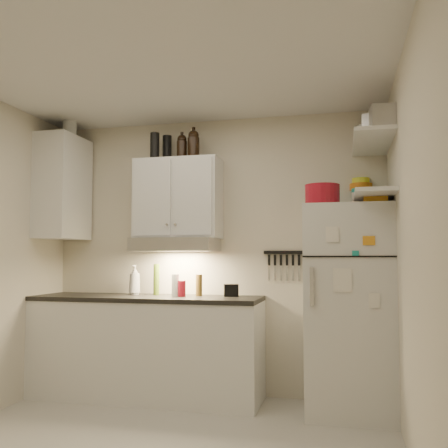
# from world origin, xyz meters

# --- Properties ---
(ceiling) EXTENTS (3.20, 3.00, 0.02)m
(ceiling) POSITION_xyz_m (0.00, 0.00, 2.61)
(ceiling) COLOR silver
(ceiling) RESTS_ON ground
(back_wall) EXTENTS (3.20, 0.02, 2.60)m
(back_wall) POSITION_xyz_m (0.00, 1.51, 1.30)
(back_wall) COLOR beige
(back_wall) RESTS_ON ground
(right_wall) EXTENTS (0.02, 3.00, 2.60)m
(right_wall) POSITION_xyz_m (1.61, 0.00, 1.30)
(right_wall) COLOR beige
(right_wall) RESTS_ON ground
(base_cabinet) EXTENTS (2.10, 0.60, 0.88)m
(base_cabinet) POSITION_xyz_m (-0.55, 1.20, 0.44)
(base_cabinet) COLOR white
(base_cabinet) RESTS_ON floor
(countertop) EXTENTS (2.10, 0.62, 0.04)m
(countertop) POSITION_xyz_m (-0.55, 1.20, 0.90)
(countertop) COLOR black
(countertop) RESTS_ON base_cabinet
(upper_cabinet) EXTENTS (0.80, 0.33, 0.75)m
(upper_cabinet) POSITION_xyz_m (-0.30, 1.33, 1.83)
(upper_cabinet) COLOR white
(upper_cabinet) RESTS_ON back_wall
(side_cabinet) EXTENTS (0.33, 0.55, 1.00)m
(side_cabinet) POSITION_xyz_m (-1.44, 1.20, 1.95)
(side_cabinet) COLOR white
(side_cabinet) RESTS_ON left_wall
(range_hood) EXTENTS (0.76, 0.46, 0.12)m
(range_hood) POSITION_xyz_m (-0.30, 1.27, 1.39)
(range_hood) COLOR silver
(range_hood) RESTS_ON back_wall
(fridge) EXTENTS (0.70, 0.68, 1.70)m
(fridge) POSITION_xyz_m (1.25, 1.16, 0.85)
(fridge) COLOR silver
(fridge) RESTS_ON floor
(shelf_hi) EXTENTS (0.30, 0.95, 0.03)m
(shelf_hi) POSITION_xyz_m (1.45, 1.02, 2.20)
(shelf_hi) COLOR white
(shelf_hi) RESTS_ON right_wall
(shelf_lo) EXTENTS (0.30, 0.95, 0.03)m
(shelf_lo) POSITION_xyz_m (1.45, 1.02, 1.76)
(shelf_lo) COLOR white
(shelf_lo) RESTS_ON right_wall
(knife_strip) EXTENTS (0.42, 0.02, 0.03)m
(knife_strip) POSITION_xyz_m (0.70, 1.49, 1.32)
(knife_strip) COLOR black
(knife_strip) RESTS_ON back_wall
(dutch_oven) EXTENTS (0.29, 0.29, 0.16)m
(dutch_oven) POSITION_xyz_m (1.05, 0.98, 1.78)
(dutch_oven) COLOR maroon
(dutch_oven) RESTS_ON fridge
(book_stack) EXTENTS (0.18, 0.23, 0.08)m
(book_stack) POSITION_xyz_m (1.46, 0.99, 1.74)
(book_stack) COLOR orange
(book_stack) RESTS_ON fridge
(spice_jar) EXTENTS (0.07, 0.07, 0.11)m
(spice_jar) POSITION_xyz_m (1.32, 1.17, 1.76)
(spice_jar) COLOR silver
(spice_jar) RESTS_ON fridge
(stock_pot) EXTENTS (0.35, 0.35, 0.20)m
(stock_pot) POSITION_xyz_m (1.46, 1.38, 2.32)
(stock_pot) COLOR silver
(stock_pot) RESTS_ON shelf_hi
(tin_a) EXTENTS (0.24, 0.23, 0.19)m
(tin_a) POSITION_xyz_m (1.49, 0.95, 2.31)
(tin_a) COLOR #AAAAAD
(tin_a) RESTS_ON shelf_hi
(tin_b) EXTENTS (0.19, 0.19, 0.17)m
(tin_b) POSITION_xyz_m (1.51, 0.67, 2.30)
(tin_b) COLOR #AAAAAD
(tin_b) RESTS_ON shelf_hi
(bowl_teal) EXTENTS (0.25, 0.25, 0.10)m
(bowl_teal) POSITION_xyz_m (1.41, 1.40, 1.82)
(bowl_teal) COLOR teal
(bowl_teal) RESTS_ON shelf_lo
(bowl_orange) EXTENTS (0.20, 0.20, 0.06)m
(bowl_orange) POSITION_xyz_m (1.37, 1.50, 1.90)
(bowl_orange) COLOR orange
(bowl_orange) RESTS_ON bowl_teal
(bowl_yellow) EXTENTS (0.15, 0.15, 0.05)m
(bowl_yellow) POSITION_xyz_m (1.37, 1.50, 1.96)
(bowl_yellow) COLOR yellow
(bowl_yellow) RESTS_ON bowl_orange
(plates) EXTENTS (0.25, 0.25, 0.05)m
(plates) POSITION_xyz_m (1.41, 1.02, 1.80)
(plates) COLOR teal
(plates) RESTS_ON shelf_lo
(growler_a) EXTENTS (0.10, 0.10, 0.23)m
(growler_a) POSITION_xyz_m (-0.25, 1.27, 2.31)
(growler_a) COLOR black
(growler_a) RESTS_ON upper_cabinet
(growler_b) EXTENTS (0.14, 0.14, 0.26)m
(growler_b) POSITION_xyz_m (-0.13, 1.26, 2.33)
(growler_b) COLOR black
(growler_b) RESTS_ON upper_cabinet
(thermos_a) EXTENTS (0.11, 0.11, 0.25)m
(thermos_a) POSITION_xyz_m (-0.44, 1.39, 2.33)
(thermos_a) COLOR black
(thermos_a) RESTS_ON upper_cabinet
(thermos_b) EXTENTS (0.11, 0.11, 0.25)m
(thermos_b) POSITION_xyz_m (-0.51, 1.26, 2.33)
(thermos_b) COLOR black
(thermos_b) RESTS_ON upper_cabinet
(side_jar) EXTENTS (0.14, 0.14, 0.18)m
(side_jar) POSITION_xyz_m (-1.37, 1.19, 2.54)
(side_jar) COLOR silver
(side_jar) RESTS_ON side_cabinet
(soap_bottle) EXTENTS (0.12, 0.12, 0.31)m
(soap_bottle) POSITION_xyz_m (-0.73, 1.33, 1.08)
(soap_bottle) COLOR white
(soap_bottle) RESTS_ON countertop
(pepper_mill) EXTENTS (0.07, 0.07, 0.20)m
(pepper_mill) POSITION_xyz_m (-0.09, 1.31, 1.02)
(pepper_mill) COLOR brown
(pepper_mill) RESTS_ON countertop
(oil_bottle) EXTENTS (0.06, 0.06, 0.29)m
(oil_bottle) POSITION_xyz_m (-0.51, 1.33, 1.07)
(oil_bottle) COLOR #465F17
(oil_bottle) RESTS_ON countertop
(vinegar_bottle) EXTENTS (0.05, 0.05, 0.20)m
(vinegar_bottle) POSITION_xyz_m (-0.52, 1.35, 1.02)
(vinegar_bottle) COLOR black
(vinegar_bottle) RESTS_ON countertop
(clear_bottle) EXTENTS (0.08, 0.08, 0.20)m
(clear_bottle) POSITION_xyz_m (-0.28, 1.20, 1.02)
(clear_bottle) COLOR silver
(clear_bottle) RESTS_ON countertop
(red_jar) EXTENTS (0.08, 0.08, 0.14)m
(red_jar) POSITION_xyz_m (-0.22, 1.20, 0.99)
(red_jar) COLOR maroon
(red_jar) RESTS_ON countertop
(caddy) EXTENTS (0.15, 0.13, 0.11)m
(caddy) POSITION_xyz_m (0.21, 1.33, 0.98)
(caddy) COLOR black
(caddy) RESTS_ON countertop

